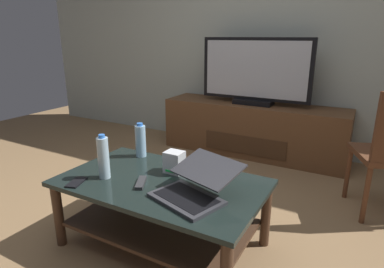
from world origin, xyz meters
name	(u,v)px	position (x,y,z in m)	size (l,w,h in m)	color
ground_plane	(155,234)	(0.00, 0.00, 0.00)	(7.68, 7.68, 0.00)	olive
back_wall	(263,23)	(0.00, 2.13, 1.40)	(6.40, 0.12, 2.80)	#A8B2A8
coffee_table	(162,201)	(0.11, -0.06, 0.31)	(1.22, 0.72, 0.44)	black
media_cabinet	(252,129)	(0.05, 1.81, 0.28)	(1.97, 0.50, 0.57)	brown
television	(255,73)	(0.05, 1.79, 0.90)	(1.17, 0.20, 0.69)	black
laptop	(195,186)	(0.38, -0.13, 0.50)	(0.47, 0.50, 0.18)	#333338
router_box	(174,162)	(0.11, 0.09, 0.51)	(0.11, 0.10, 0.14)	silver
water_bottle_near	(141,141)	(-0.25, 0.22, 0.56)	(0.07, 0.07, 0.25)	#99C6E5
water_bottle_far	(103,158)	(-0.22, -0.19, 0.57)	(0.07, 0.07, 0.28)	silver
cell_phone	(76,182)	(-0.31, -0.33, 0.45)	(0.07, 0.14, 0.01)	black
tv_remote	(141,183)	(0.03, -0.16, 0.45)	(0.04, 0.16, 0.02)	#2D2D30
soundbar_remote	(210,171)	(0.31, 0.19, 0.45)	(0.04, 0.16, 0.02)	black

